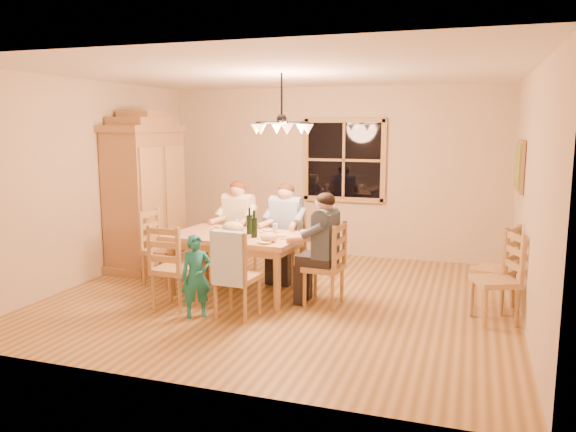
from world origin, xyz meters
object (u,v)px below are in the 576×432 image
(armoire, at_px, (146,196))
(chair_end_right, at_px, (324,280))
(chair_spare_front, at_px, (494,295))
(chair_spare_back, at_px, (493,283))
(chair_near_left, at_px, (175,282))
(adult_plaid_man, at_px, (286,220))
(child, at_px, (196,276))
(adult_woman, at_px, (238,217))
(chandelier, at_px, (282,127))
(wine_bottle_a, at_px, (250,221))
(dining_table, at_px, (238,243))
(chair_far_left, at_px, (238,254))
(chair_far_right, at_px, (286,259))
(wine_bottle_b, at_px, (254,224))
(adult_slate_man, at_px, (324,235))
(chair_near_right, at_px, (238,290))
(chair_end_left, at_px, (162,261))

(armoire, relative_size, chair_end_right, 2.32)
(chair_spare_front, xyz_separation_m, chair_spare_back, (0.00, 0.50, 0.00))
(chair_near_left, bearing_deg, adult_plaid_man, 64.80)
(chair_end_right, xyz_separation_m, child, (-1.22, -0.86, 0.16))
(adult_woman, bearing_deg, armoire, 2.25)
(armoire, bearing_deg, chair_spare_front, -11.26)
(chair_end_right, height_order, adult_woman, adult_woman)
(chandelier, height_order, wine_bottle_a, chandelier)
(dining_table, height_order, adult_plaid_man, adult_plaid_man)
(child, bearing_deg, armoire, 98.40)
(child, xyz_separation_m, chair_spare_front, (3.11, 0.86, -0.16))
(child, height_order, chair_spare_front, chair_spare_front)
(chair_far_left, relative_size, adult_woman, 1.13)
(chair_far_right, xyz_separation_m, wine_bottle_b, (-0.11, -0.87, 0.62))
(chair_end_right, bearing_deg, adult_woman, 63.43)
(adult_slate_man, bearing_deg, chair_near_right, 136.74)
(chair_spare_front, distance_m, chair_spare_back, 0.50)
(chandelier, bearing_deg, chair_end_right, -11.94)
(adult_woman, bearing_deg, chair_end_right, 153.43)
(wine_bottle_b, xyz_separation_m, child, (-0.36, -0.83, -0.46))
(dining_table, bearing_deg, wine_bottle_b, -24.36)
(chair_near_left, relative_size, chair_spare_back, 1.00)
(armoire, height_order, chair_far_right, armoire)
(adult_slate_man, bearing_deg, chair_spare_back, -70.57)
(armoire, bearing_deg, chair_spare_back, -5.56)
(chandelier, bearing_deg, adult_slate_man, -11.94)
(chair_far_right, relative_size, wine_bottle_b, 3.00)
(chair_far_left, relative_size, wine_bottle_b, 3.00)
(chair_far_right, relative_size, adult_woman, 1.13)
(child, distance_m, chair_spare_back, 3.39)
(armoire, bearing_deg, chandelier, -19.34)
(chair_far_right, height_order, chair_end_left, same)
(armoire, height_order, wine_bottle_b, armoire)
(dining_table, xyz_separation_m, wine_bottle_b, (0.27, -0.12, 0.27))
(chandelier, relative_size, dining_table, 0.45)
(adult_woman, bearing_deg, adult_slate_man, 153.43)
(wine_bottle_b, bearing_deg, chair_spare_back, 10.76)
(adult_slate_man, bearing_deg, chair_spare_front, -85.27)
(chandelier, bearing_deg, chair_spare_back, 8.72)
(chair_end_left, bearing_deg, chair_end_right, 90.00)
(chair_far_left, bearing_deg, adult_plaid_man, -180.00)
(chair_end_right, bearing_deg, armoire, 76.79)
(chandelier, height_order, dining_table, chandelier)
(armoire, xyz_separation_m, wine_bottle_a, (1.99, -0.82, -0.13))
(chair_near_right, bearing_deg, chair_spare_front, 19.61)
(chair_near_right, height_order, chair_end_left, same)
(armoire, xyz_separation_m, chair_near_left, (1.37, -1.61, -0.75))
(chair_far_left, relative_size, chair_near_right, 1.00)
(adult_slate_man, height_order, child, adult_slate_man)
(chair_end_left, relative_size, child, 1.07)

